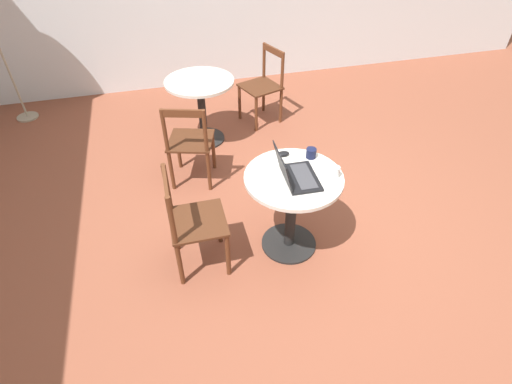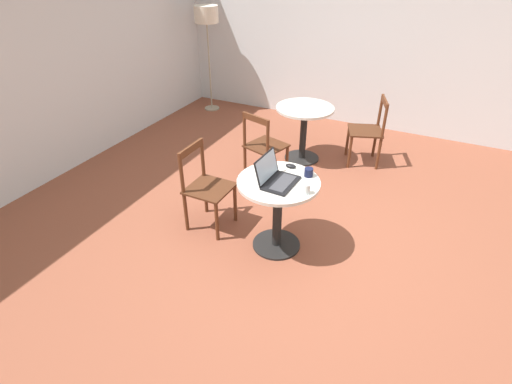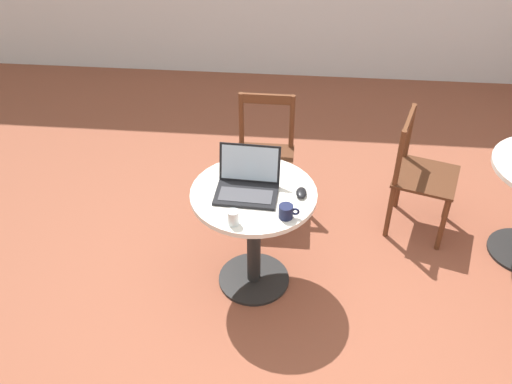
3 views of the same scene
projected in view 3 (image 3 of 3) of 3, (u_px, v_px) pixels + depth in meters
name	position (u px, v px, depth m)	size (l,w,h in m)	color
ground_plane	(263.00, 311.00, 3.46)	(16.00, 16.00, 0.00)	brown
cafe_table_near	(254.00, 218.00, 3.35)	(0.72, 0.72, 0.71)	black
chair_near_back	(265.00, 157.00, 4.00)	(0.41, 0.41, 0.86)	#562D19
chair_mid_left	(420.00, 176.00, 3.82)	(0.51, 0.51, 0.86)	#562D19
laptop	(247.00, 184.00, 3.20)	(0.36, 0.30, 0.24)	black
mouse	(301.00, 193.00, 3.20)	(0.06, 0.10, 0.03)	black
mug	(286.00, 212.00, 3.03)	(0.11, 0.08, 0.08)	#141938
drinking_glass	(233.00, 218.00, 2.99)	(0.06, 0.06, 0.09)	silver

